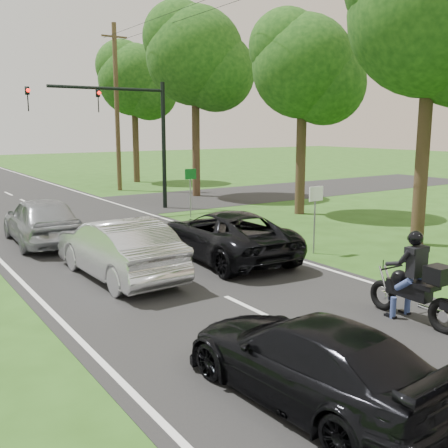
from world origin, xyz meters
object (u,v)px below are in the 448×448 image
at_px(silver_sedan, 119,248).
at_px(silver_suv, 42,220).
at_px(traffic_signal, 127,122).
at_px(dark_suv, 225,235).
at_px(sign_white, 316,203).
at_px(sign_green, 190,181).
at_px(motorcycle_rider, 416,286).
at_px(utility_pole_far, 117,107).
at_px(dark_car_behind, 308,359).

distance_m(silver_sedan, silver_suv, 5.32).
bearing_deg(traffic_signal, silver_sedan, -115.30).
bearing_deg(traffic_signal, silver_suv, -137.90).
xyz_separation_m(dark_suv, silver_sedan, (-3.46, -0.12, 0.06)).
height_order(sign_white, sign_green, same).
bearing_deg(motorcycle_rider, traffic_signal, 88.37).
bearing_deg(silver_suv, motorcycle_rider, 112.95).
bearing_deg(sign_white, silver_sedan, 171.63).
xyz_separation_m(dark_suv, utility_pole_far, (4.18, 18.00, 4.34)).
bearing_deg(sign_green, sign_white, -91.43).
distance_m(dark_suv, silver_sedan, 3.46).
relative_size(dark_suv, traffic_signal, 0.83).
bearing_deg(motorcycle_rider, sign_white, 68.27).
xyz_separation_m(traffic_signal, utility_pole_far, (2.86, 8.00, 0.95)).
relative_size(motorcycle_rider, dark_car_behind, 0.51).
bearing_deg(silver_suv, silver_sedan, 98.64).
relative_size(dark_car_behind, traffic_signal, 0.68).
height_order(motorcycle_rider, traffic_signal, traffic_signal).
relative_size(motorcycle_rider, traffic_signal, 0.35).
distance_m(dark_car_behind, sign_white, 9.17).
bearing_deg(dark_car_behind, utility_pole_far, -110.93).
height_order(motorcycle_rider, sign_green, sign_green).
relative_size(dark_suv, silver_suv, 1.10).
bearing_deg(utility_pole_far, silver_suv, -122.59).
relative_size(traffic_signal, utility_pole_far, 0.64).
bearing_deg(utility_pole_far, silver_sedan, -112.87).
bearing_deg(dark_car_behind, sign_green, -118.11).
relative_size(utility_pole_far, sign_white, 4.71).
bearing_deg(utility_pole_far, motorcycle_rider, -99.03).
relative_size(silver_sedan, traffic_signal, 0.75).
relative_size(silver_sedan, sign_white, 2.26).
xyz_separation_m(motorcycle_rider, traffic_signal, (1.03, 16.47, 3.38)).
bearing_deg(sign_green, silver_suv, -165.34).
height_order(traffic_signal, sign_green, traffic_signal).
relative_size(silver_suv, sign_white, 2.25).
height_order(dark_car_behind, sign_white, sign_white).
relative_size(motorcycle_rider, silver_sedan, 0.46).
height_order(dark_suv, sign_green, sign_green).
bearing_deg(silver_sedan, traffic_signal, -117.33).
bearing_deg(sign_green, motorcycle_rider, -100.90).
relative_size(traffic_signal, sign_white, 3.00).
bearing_deg(motorcycle_rider, sign_green, 81.04).
bearing_deg(sign_green, silver_sedan, -131.79).
distance_m(silver_suv, dark_car_behind, 12.75).
distance_m(dark_suv, silver_suv, 6.55).
xyz_separation_m(silver_suv, dark_car_behind, (0.35, -12.74, -0.19)).
bearing_deg(utility_pole_far, dark_car_behind, -107.08).
bearing_deg(silver_suv, sign_green, -162.70).
height_order(dark_suv, silver_suv, silver_suv).
xyz_separation_m(silver_sedan, utility_pole_far, (7.64, 18.12, 4.28)).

